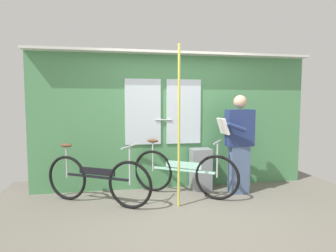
{
  "coord_description": "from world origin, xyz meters",
  "views": [
    {
      "loc": [
        -0.97,
        -3.34,
        1.47
      ],
      "look_at": [
        -0.24,
        0.69,
        1.13
      ],
      "focal_mm": 29.85,
      "sensor_mm": 36.0,
      "label": 1
    }
  ],
  "objects_px": {
    "bicycle_leaning_behind": "(97,179)",
    "trash_bin_by_wall": "(201,169)",
    "bicycle_near_door": "(183,172)",
    "passenger_reading_newspaper": "(239,142)",
    "handrail_pole": "(179,127)"
  },
  "relations": [
    {
      "from": "passenger_reading_newspaper",
      "to": "handrail_pole",
      "type": "xyz_separation_m",
      "value": [
        -1.08,
        -0.41,
        0.3
      ]
    },
    {
      "from": "bicycle_leaning_behind",
      "to": "trash_bin_by_wall",
      "type": "xyz_separation_m",
      "value": [
        1.69,
        0.42,
        -0.02
      ]
    },
    {
      "from": "bicycle_near_door",
      "to": "handrail_pole",
      "type": "relative_size",
      "value": 0.66
    },
    {
      "from": "bicycle_leaning_behind",
      "to": "passenger_reading_newspaper",
      "type": "height_order",
      "value": "passenger_reading_newspaper"
    },
    {
      "from": "passenger_reading_newspaper",
      "to": "handrail_pole",
      "type": "relative_size",
      "value": 0.7
    },
    {
      "from": "bicycle_near_door",
      "to": "passenger_reading_newspaper",
      "type": "bearing_deg",
      "value": 29.64
    },
    {
      "from": "bicycle_near_door",
      "to": "trash_bin_by_wall",
      "type": "relative_size",
      "value": 2.17
    },
    {
      "from": "trash_bin_by_wall",
      "to": "handrail_pole",
      "type": "distance_m",
      "value": 1.2
    },
    {
      "from": "passenger_reading_newspaper",
      "to": "bicycle_leaning_behind",
      "type": "bearing_deg",
      "value": 3.14
    },
    {
      "from": "trash_bin_by_wall",
      "to": "handrail_pole",
      "type": "relative_size",
      "value": 0.31
    },
    {
      "from": "bicycle_near_door",
      "to": "passenger_reading_newspaper",
      "type": "xyz_separation_m",
      "value": [
        0.91,
        -0.05,
        0.47
      ]
    },
    {
      "from": "bicycle_near_door",
      "to": "bicycle_leaning_behind",
      "type": "relative_size",
      "value": 0.98
    },
    {
      "from": "handrail_pole",
      "to": "bicycle_near_door",
      "type": "bearing_deg",
      "value": 69.88
    },
    {
      "from": "bicycle_leaning_behind",
      "to": "bicycle_near_door",
      "type": "bearing_deg",
      "value": 36.72
    },
    {
      "from": "bicycle_near_door",
      "to": "trash_bin_by_wall",
      "type": "height_order",
      "value": "bicycle_near_door"
    }
  ]
}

